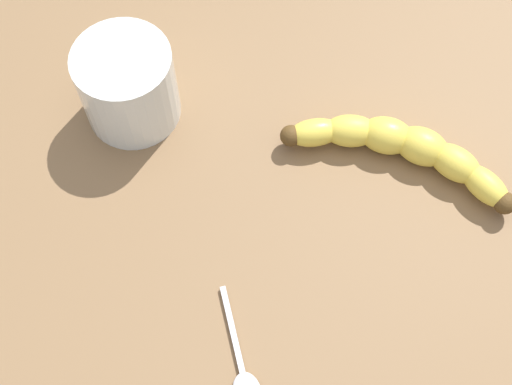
# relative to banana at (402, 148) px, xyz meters

# --- Properties ---
(wooden_tabletop) EXTENTS (1.20, 1.20, 0.03)m
(wooden_tabletop) POSITION_rel_banana_xyz_m (-0.14, -0.14, -0.03)
(wooden_tabletop) COLOR brown
(wooden_tabletop) RESTS_ON ground
(banana) EXTENTS (0.22, 0.07, 0.04)m
(banana) POSITION_rel_banana_xyz_m (0.00, 0.00, 0.00)
(banana) COLOR yellow
(banana) RESTS_ON wooden_tabletop
(smoothie_glass) EXTENTS (0.09, 0.09, 0.09)m
(smoothie_glass) POSITION_rel_banana_xyz_m (-0.26, -0.02, 0.02)
(smoothie_glass) COLOR silver
(smoothie_glass) RESTS_ON wooden_tabletop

